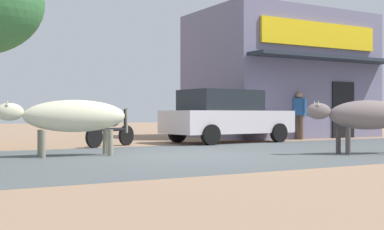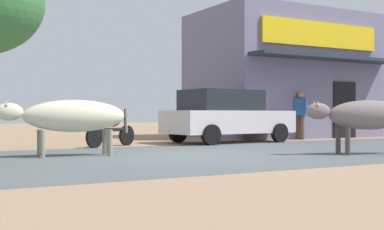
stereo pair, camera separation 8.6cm
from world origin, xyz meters
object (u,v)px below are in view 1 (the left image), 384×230
object	(u,v)px
parked_motorcycle	(112,130)
cow_near_brown	(72,116)
pedestrian_by_shop	(300,111)
cow_far_dark	(366,115)
parked_hatchback_car	(226,116)

from	to	relation	value
parked_motorcycle	cow_near_brown	size ratio (longest dim) A/B	0.62
parked_motorcycle	pedestrian_by_shop	bearing A→B (deg)	4.27
cow_far_dark	parked_hatchback_car	bearing A→B (deg)	91.49
cow_far_dark	pedestrian_by_shop	bearing A→B (deg)	61.11
parked_hatchback_car	cow_far_dark	size ratio (longest dim) A/B	1.74
cow_far_dark	pedestrian_by_shop	size ratio (longest dim) A/B	1.46
parked_hatchback_car	pedestrian_by_shop	size ratio (longest dim) A/B	2.55
parked_hatchback_car	cow_near_brown	distance (m)	6.38
parked_motorcycle	cow_far_dark	world-z (taller)	cow_far_dark
parked_hatchback_car	parked_motorcycle	xyz separation A→B (m)	(-3.85, -0.15, -0.38)
cow_near_brown	parked_motorcycle	bearing A→B (deg)	54.43
cow_near_brown	pedestrian_by_shop	world-z (taller)	pedestrian_by_shop
parked_hatchback_car	cow_near_brown	xyz separation A→B (m)	(-5.74, -2.79, 0.00)
parked_motorcycle	cow_far_dark	xyz separation A→B (m)	(4.00, -5.31, 0.40)
parked_hatchback_car	cow_near_brown	size ratio (longest dim) A/B	1.55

